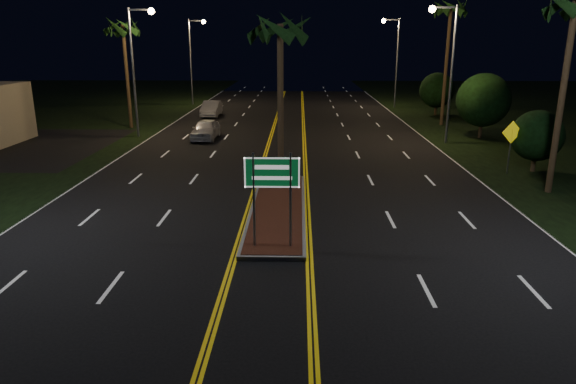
{
  "coord_description": "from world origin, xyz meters",
  "views": [
    {
      "loc": [
        0.87,
        -13.21,
        6.76
      ],
      "look_at": [
        0.51,
        3.3,
        1.9
      ],
      "focal_mm": 32.0,
      "sensor_mm": 36.0,
      "label": 1
    }
  ],
  "objects_px": {
    "palm_right_far": "(451,10)",
    "shrub_far": "(437,90)",
    "median_island": "(278,209)",
    "palm_median": "(280,29)",
    "shrub_mid": "(483,100)",
    "highway_sign": "(272,181)",
    "palm_right_near": "(576,5)",
    "car_far": "(211,107)",
    "shrub_near": "(537,136)",
    "streetlight_left_far": "(194,52)",
    "streetlight_left_mid": "(137,57)",
    "palm_left_far": "(123,28)",
    "streetlight_right_mid": "(447,59)",
    "streetlight_right_far": "(394,52)",
    "car_near": "(205,128)",
    "warning_sign": "(511,139)"
  },
  "relations": [
    {
      "from": "streetlight_right_far",
      "to": "shrub_near",
      "type": "height_order",
      "value": "streetlight_right_far"
    },
    {
      "from": "palm_right_far",
      "to": "shrub_near",
      "type": "height_order",
      "value": "palm_right_far"
    },
    {
      "from": "palm_right_far",
      "to": "shrub_far",
      "type": "relative_size",
      "value": 2.6
    },
    {
      "from": "palm_median",
      "to": "car_near",
      "type": "height_order",
      "value": "palm_median"
    },
    {
      "from": "car_near",
      "to": "shrub_mid",
      "type": "bearing_deg",
      "value": 3.95
    },
    {
      "from": "palm_left_far",
      "to": "shrub_near",
      "type": "distance_m",
      "value": 30.35
    },
    {
      "from": "palm_right_far",
      "to": "palm_median",
      "type": "bearing_deg",
      "value": -123.28
    },
    {
      "from": "streetlight_right_mid",
      "to": "shrub_far",
      "type": "relative_size",
      "value": 2.27
    },
    {
      "from": "streetlight_left_far",
      "to": "car_far",
      "type": "height_order",
      "value": "streetlight_left_far"
    },
    {
      "from": "shrub_far",
      "to": "palm_right_far",
      "type": "bearing_deg",
      "value": -99.46
    },
    {
      "from": "shrub_near",
      "to": "car_far",
      "type": "height_order",
      "value": "shrub_near"
    },
    {
      "from": "palm_right_near",
      "to": "shrub_near",
      "type": "bearing_deg",
      "value": 75.96
    },
    {
      "from": "highway_sign",
      "to": "car_far",
      "type": "bearing_deg",
      "value": 102.97
    },
    {
      "from": "median_island",
      "to": "palm_median",
      "type": "bearing_deg",
      "value": 90.0
    },
    {
      "from": "streetlight_left_mid",
      "to": "highway_sign",
      "type": "bearing_deg",
      "value": -63.41
    },
    {
      "from": "median_island",
      "to": "palm_median",
      "type": "xyz_separation_m",
      "value": [
        0.0,
        3.5,
        7.19
      ]
    },
    {
      "from": "palm_right_far",
      "to": "highway_sign",
      "type": "bearing_deg",
      "value": -115.2
    },
    {
      "from": "streetlight_left_mid",
      "to": "shrub_mid",
      "type": "bearing_deg",
      "value": 0.0
    },
    {
      "from": "palm_median",
      "to": "car_near",
      "type": "xyz_separation_m",
      "value": [
        -5.85,
        12.62,
        -6.46
      ]
    },
    {
      "from": "median_island",
      "to": "streetlight_left_mid",
      "type": "bearing_deg",
      "value": 121.98
    },
    {
      "from": "streetlight_left_far",
      "to": "palm_median",
      "type": "xyz_separation_m",
      "value": [
        10.61,
        -33.5,
        1.62
      ]
    },
    {
      "from": "median_island",
      "to": "palm_median",
      "type": "relative_size",
      "value": 1.23
    },
    {
      "from": "streetlight_left_far",
      "to": "shrub_far",
      "type": "xyz_separation_m",
      "value": [
        24.41,
        -8.0,
        -3.32
      ]
    },
    {
      "from": "palm_median",
      "to": "shrub_mid",
      "type": "relative_size",
      "value": 1.8
    },
    {
      "from": "streetlight_right_far",
      "to": "car_far",
      "type": "distance_m",
      "value": 19.98
    },
    {
      "from": "median_island",
      "to": "streetlight_left_mid",
      "type": "xyz_separation_m",
      "value": [
        -10.61,
        17.0,
        5.57
      ]
    },
    {
      "from": "car_far",
      "to": "shrub_near",
      "type": "bearing_deg",
      "value": -44.92
    },
    {
      "from": "streetlight_left_far",
      "to": "palm_right_near",
      "type": "bearing_deg",
      "value": -55.79
    },
    {
      "from": "shrub_mid",
      "to": "highway_sign",
      "type": "bearing_deg",
      "value": -123.44
    },
    {
      "from": "palm_right_near",
      "to": "car_far",
      "type": "relative_size",
      "value": 1.87
    },
    {
      "from": "streetlight_left_mid",
      "to": "palm_right_near",
      "type": "bearing_deg",
      "value": -31.2
    },
    {
      "from": "streetlight_right_mid",
      "to": "car_far",
      "type": "xyz_separation_m",
      "value": [
        -17.96,
        12.69,
        -4.83
      ]
    },
    {
      "from": "median_island",
      "to": "palm_median",
      "type": "distance_m",
      "value": 8.0
    },
    {
      "from": "streetlight_right_mid",
      "to": "palm_right_far",
      "type": "bearing_deg",
      "value": 74.71
    },
    {
      "from": "streetlight_right_far",
      "to": "palm_right_far",
      "type": "bearing_deg",
      "value": -79.67
    },
    {
      "from": "palm_right_near",
      "to": "streetlight_left_far",
      "type": "bearing_deg",
      "value": 124.21
    },
    {
      "from": "palm_median",
      "to": "shrub_near",
      "type": "xyz_separation_m",
      "value": [
        13.5,
        3.5,
        -5.33
      ]
    },
    {
      "from": "streetlight_left_far",
      "to": "streetlight_right_far",
      "type": "distance_m",
      "value": 21.32
    },
    {
      "from": "highway_sign",
      "to": "streetlight_right_mid",
      "type": "bearing_deg",
      "value": 61.07
    },
    {
      "from": "streetlight_left_far",
      "to": "car_far",
      "type": "relative_size",
      "value": 1.81
    },
    {
      "from": "highway_sign",
      "to": "car_near",
      "type": "xyz_separation_m",
      "value": [
        -5.85,
        20.33,
        -1.58
      ]
    },
    {
      "from": "median_island",
      "to": "palm_left_far",
      "type": "xyz_separation_m",
      "value": [
        -12.8,
        21.0,
        7.66
      ]
    },
    {
      "from": "shrub_mid",
      "to": "palm_median",
      "type": "bearing_deg",
      "value": -136.04
    },
    {
      "from": "car_far",
      "to": "warning_sign",
      "type": "relative_size",
      "value": 1.76
    },
    {
      "from": "highway_sign",
      "to": "car_far",
      "type": "relative_size",
      "value": 0.65
    },
    {
      "from": "palm_right_near",
      "to": "shrub_far",
      "type": "distance_m",
      "value": 26.69
    },
    {
      "from": "streetlight_left_mid",
      "to": "shrub_near",
      "type": "relative_size",
      "value": 2.73
    },
    {
      "from": "shrub_near",
      "to": "palm_right_near",
      "type": "bearing_deg",
      "value": -104.04
    },
    {
      "from": "palm_right_near",
      "to": "palm_right_far",
      "type": "xyz_separation_m",
      "value": [
        0.3,
        20.0,
        0.93
      ]
    },
    {
      "from": "palm_right_near",
      "to": "palm_right_far",
      "type": "height_order",
      "value": "palm_right_far"
    }
  ]
}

